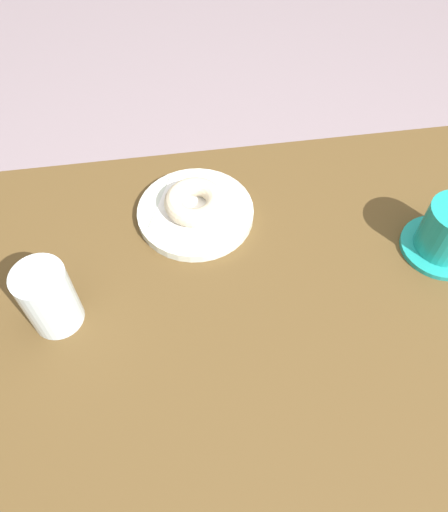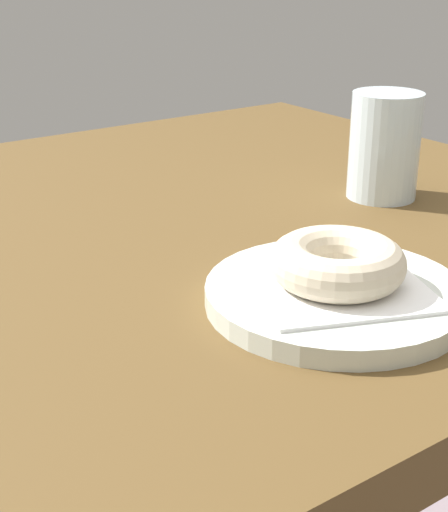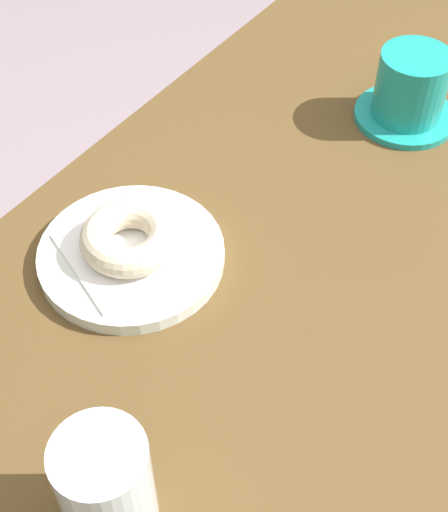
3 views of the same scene
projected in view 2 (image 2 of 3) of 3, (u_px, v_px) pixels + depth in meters
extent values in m
cube|color=brown|center=(35.00, 273.00, 0.67)|extent=(1.19, 0.77, 0.04)
cylinder|color=brown|center=(253.00, 347.00, 1.33)|extent=(0.05, 0.05, 0.73)
cylinder|color=silver|center=(335.00, 295.00, 0.56)|extent=(0.19, 0.19, 0.02)
cube|color=white|center=(336.00, 284.00, 0.56)|extent=(0.16, 0.16, 0.00)
torus|color=beige|center=(337.00, 262.00, 0.55)|extent=(0.10, 0.10, 0.03)
cylinder|color=silver|center=(384.00, 146.00, 0.78)|extent=(0.07, 0.07, 0.11)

